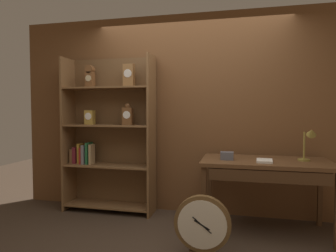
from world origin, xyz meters
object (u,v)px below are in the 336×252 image
object	(u,v)px
bookshelf	(108,135)
round_clock_large	(202,225)
desk_lamp	(309,141)
workbench	(266,168)
open_repair_manual	(264,161)
toolbox_small	(227,156)

from	to	relation	value
bookshelf	round_clock_large	bearing A→B (deg)	-36.11
desk_lamp	round_clock_large	distance (m)	1.48
bookshelf	workbench	size ratio (longest dim) A/B	1.48
workbench	round_clock_large	bearing A→B (deg)	-130.84
open_repair_manual	toolbox_small	bearing A→B (deg)	173.99
desk_lamp	workbench	bearing A→B (deg)	-174.34
workbench	desk_lamp	bearing A→B (deg)	5.66
bookshelf	workbench	xyz separation A→B (m)	(1.99, -0.31, -0.30)
bookshelf	workbench	distance (m)	2.04
desk_lamp	open_repair_manual	bearing A→B (deg)	-162.12
round_clock_large	toolbox_small	bearing A→B (deg)	73.79
workbench	open_repair_manual	world-z (taller)	open_repair_manual
desk_lamp	toolbox_small	distance (m)	0.88
workbench	toolbox_small	xyz separation A→B (m)	(-0.41, -0.04, 0.13)
bookshelf	open_repair_manual	distance (m)	2.02
bookshelf	desk_lamp	xyz separation A→B (m)	(2.43, -0.26, 0.01)
toolbox_small	bookshelf	bearing A→B (deg)	167.81
workbench	desk_lamp	distance (m)	0.54
desk_lamp	round_clock_large	xyz separation A→B (m)	(-1.05, -0.75, -0.73)
bookshelf	toolbox_small	xyz separation A→B (m)	(1.58, -0.34, -0.17)
workbench	toolbox_small	world-z (taller)	toolbox_small
bookshelf	toolbox_small	size ratio (longest dim) A/B	14.57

